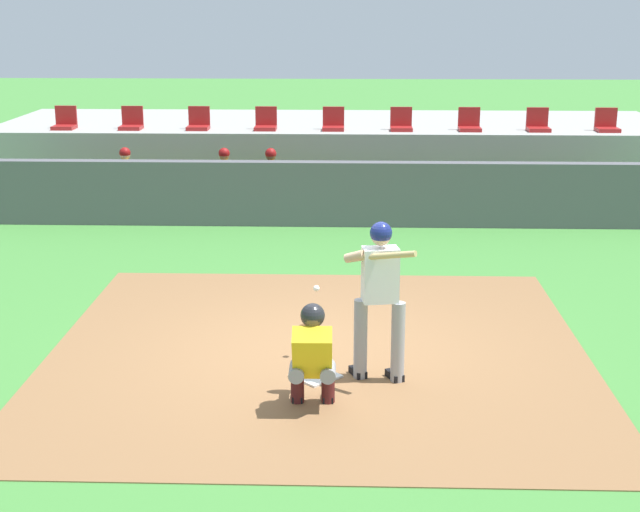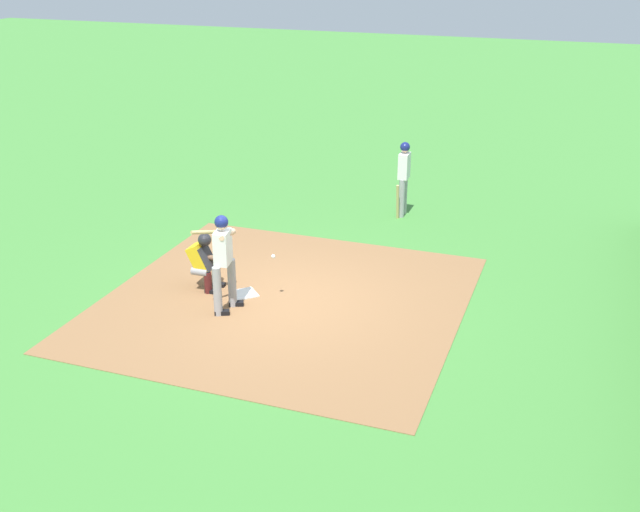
% 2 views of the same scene
% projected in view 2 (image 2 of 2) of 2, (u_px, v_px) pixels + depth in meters
% --- Properties ---
extents(ground_plane, '(80.00, 80.00, 0.00)m').
position_uv_depth(ground_plane, '(284.00, 301.00, 14.08)').
color(ground_plane, '#428438').
extents(dirt_infield, '(6.40, 6.40, 0.01)m').
position_uv_depth(dirt_infield, '(284.00, 301.00, 14.08)').
color(dirt_infield, olive).
rests_on(dirt_infield, ground).
extents(home_plate, '(0.62, 0.62, 0.02)m').
position_uv_depth(home_plate, '(244.00, 294.00, 14.32)').
color(home_plate, white).
rests_on(home_plate, dirt_infield).
extents(batter_at_plate, '(0.78, 0.67, 1.80)m').
position_uv_depth(batter_at_plate, '(223.00, 257.00, 13.34)').
color(batter_at_plate, '#99999E').
rests_on(batter_at_plate, ground).
extents(catcher_crouched, '(0.48, 1.73, 1.13)m').
position_uv_depth(catcher_crouched, '(206.00, 259.00, 14.34)').
color(catcher_crouched, gray).
rests_on(catcher_crouched, ground).
extents(on_deck_batter, '(0.58, 0.23, 1.79)m').
position_uv_depth(on_deck_batter, '(404.00, 174.00, 17.98)').
color(on_deck_batter, '#99999E').
rests_on(on_deck_batter, ground).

